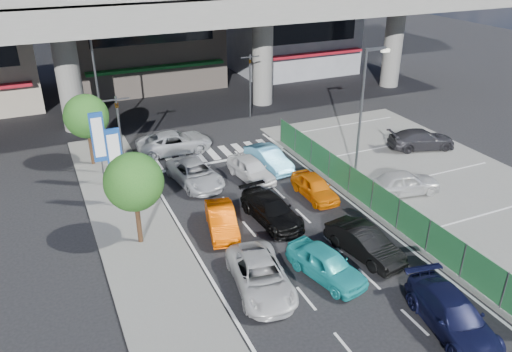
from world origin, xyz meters
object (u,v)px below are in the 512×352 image
tree_far (86,116)px  crossing_wagon_silver (175,142)px  street_lamp_left (99,79)px  taxi_orange_left (222,220)px  signboard_far (99,140)px  kei_truck_front_right (269,159)px  parked_sedan_dgrey (421,139)px  traffic_cone (385,182)px  parked_sedan_white (404,182)px  hatch_black_mid_right (365,243)px  traffic_light_right (250,70)px  sedan_black_mid (271,210)px  street_lamp_right (364,103)px  traffic_light_left (118,117)px  signboard_near (115,158)px  minivan_navy_back (453,315)px  sedan_white_mid_left (261,276)px  taxi_teal_mid (326,264)px  taxi_orange_right (315,187)px  tree_near (134,182)px  wagon_silver_front_left (195,174)px  sedan_white_front_mid (251,169)px

tree_far → crossing_wagon_silver: (5.55, -0.06, -2.66)m
street_lamp_left → taxi_orange_left: (3.38, -14.60, -4.13)m
signboard_far → kei_truck_front_right: signboard_far is taller
parked_sedan_dgrey → traffic_cone: parked_sedan_dgrey is taller
tree_far → parked_sedan_white: 19.97m
hatch_black_mid_right → kei_truck_front_right: size_ratio=1.01×
traffic_light_right → hatch_black_mid_right: bearing=-98.5°
sedan_black_mid → kei_truck_front_right: size_ratio=1.09×
street_lamp_left → street_lamp_right: bearing=-41.6°
traffic_light_left → signboard_near: traffic_light_left is taller
signboard_near → traffic_cone: 15.65m
minivan_navy_back → hatch_black_mid_right: 5.49m
sedan_white_mid_left → kei_truck_front_right: size_ratio=1.15×
street_lamp_right → taxi_teal_mid: bearing=-132.1°
traffic_cone → sedan_white_mid_left: bearing=-153.1°
minivan_navy_back → traffic_light_right: bearing=93.5°
traffic_light_right → hatch_black_mid_right: traffic_light_right is taller
hatch_black_mid_right → parked_sedan_dgrey: bearing=29.1°
hatch_black_mid_right → street_lamp_left: bearing=104.6°
signboard_far → tree_far: bearing=93.3°
sedan_white_mid_left → sedan_black_mid: 5.70m
traffic_light_left → signboard_far: traffic_light_left is taller
taxi_orange_right → crossing_wagon_silver: bearing=119.9°
taxi_teal_mid → parked_sedan_dgrey: bearing=21.8°
tree_far → taxi_teal_mid: (7.71, -16.54, -2.70)m
tree_near → crossing_wagon_silver: tree_near is taller
minivan_navy_back → kei_truck_front_right: size_ratio=1.15×
street_lamp_left → taxi_teal_mid: size_ratio=1.98×
traffic_light_left → tree_far: (-1.60, 2.50, -0.55)m
tree_far → parked_sedan_white: bearing=-36.2°
street_lamp_left → minivan_navy_back: street_lamp_left is taller
tree_near → taxi_orange_left: size_ratio=1.24×
parked_sedan_white → signboard_far: bearing=72.9°
street_lamp_left → wagon_silver_front_left: (3.83, -8.84, -4.10)m
signboard_far → sedan_white_front_mid: size_ratio=1.16×
sedan_white_front_mid → parked_sedan_dgrey: (12.89, -0.57, 0.05)m
traffic_light_right → traffic_cone: traffic_light_right is taller
kei_truck_front_right → signboard_far: bearing=163.8°
traffic_light_right → signboard_far: bearing=-148.6°
street_lamp_right → signboard_far: 15.69m
signboard_near → sedan_white_front_mid: bearing=2.4°
wagon_silver_front_left → parked_sedan_white: (10.68, -6.35, 0.10)m
taxi_orange_left → street_lamp_left: bearing=115.4°
taxi_orange_left → tree_near: bearing=-176.1°
signboard_near → tree_near: tree_near is taller
sedan_black_mid → traffic_cone: bearing=-1.3°
sedan_white_mid_left → taxi_orange_right: bearing=53.3°
wagon_silver_front_left → sedan_white_front_mid: size_ratio=1.19×
taxi_orange_left → minivan_navy_back: bearing=-49.2°
wagon_silver_front_left → traffic_light_left: bearing=135.2°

